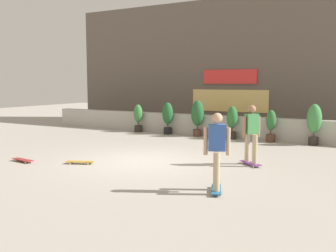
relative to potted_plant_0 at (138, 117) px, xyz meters
The scene contains 13 objects.
ground_plane 6.82m from the potted_plant_0, 54.87° to the right, with size 48.00×48.00×0.00m, color #A8A093.
planter_wall 3.94m from the potted_plant_0, ahead, with size 18.00×0.40×0.90m, color #B2ADA3.
building_backdrop 6.44m from the potted_plant_0, 48.73° to the left, with size 20.00×2.08×6.50m.
potted_plant_0 is the anchor object (origin of this frame).
potted_plant_1 1.60m from the potted_plant_0, ahead, with size 0.48×0.48×1.43m.
potted_plant_2 3.08m from the potted_plant_0, ahead, with size 0.54×0.54×1.56m.
potted_plant_3 4.64m from the potted_plant_0, ahead, with size 0.44×0.44×1.36m.
potted_plant_4 6.23m from the potted_plant_0, ahead, with size 0.39×0.39×1.25m.
potted_plant_5 7.82m from the potted_plant_0, ahead, with size 0.53×0.53×1.53m.
skater_far_left 8.23m from the potted_plant_0, 33.52° to the right, with size 0.75×0.65×1.70m.
skater_far_right 10.28m from the potted_plant_0, 46.83° to the right, with size 0.52×0.82×1.70m.
skateboard_near_camera 7.26m from the potted_plant_0, 69.37° to the right, with size 0.81×0.51×0.08m.
skateboard_aside 7.47m from the potted_plant_0, 83.14° to the right, with size 0.82×0.28×0.08m.
Camera 1 is at (6.15, -9.38, 2.33)m, focal length 41.09 mm.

